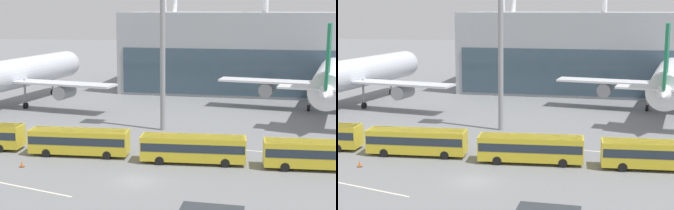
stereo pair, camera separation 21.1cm
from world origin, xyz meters
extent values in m
plane|color=slate|center=(0.00, 0.00, 0.00)|extent=(440.00, 440.00, 0.00)
cylinder|color=silver|center=(-31.80, 35.84, 5.72)|extent=(10.47, 36.26, 5.32)
sphere|color=silver|center=(-29.20, 53.59, 5.72)|extent=(5.21, 5.21, 5.21)
cube|color=silver|center=(-32.12, 33.68, 4.79)|extent=(40.75, 9.87, 0.35)
cylinder|color=gray|center=(-20.88, 32.03, 3.38)|extent=(2.88, 4.29, 2.32)
cylinder|color=gray|center=(-30.06, 47.74, 2.87)|extent=(0.36, 0.36, 4.64)
cylinder|color=black|center=(-30.06, 47.74, 0.55)|extent=(0.60, 1.15, 1.10)
cylinder|color=gray|center=(-28.70, 33.18, 2.87)|extent=(0.36, 0.36, 4.64)
cylinder|color=black|center=(-28.70, 33.18, 0.55)|extent=(0.60, 1.15, 1.10)
cylinder|color=white|center=(23.18, 42.42, 5.70)|extent=(10.20, 35.81, 5.14)
sphere|color=white|center=(25.74, 59.96, 5.70)|extent=(5.04, 5.04, 5.04)
cone|color=white|center=(20.63, 24.88, 5.70)|extent=(5.96, 8.40, 4.89)
cube|color=white|center=(22.87, 40.28, 4.80)|extent=(37.78, 9.56, 0.35)
cylinder|color=gray|center=(12.46, 41.80, 3.36)|extent=(2.91, 4.19, 2.38)
cube|color=#19724C|center=(20.75, 25.74, 10.88)|extent=(1.29, 6.17, 8.82)
cube|color=white|center=(20.75, 25.74, 6.21)|extent=(13.70, 5.10, 0.28)
cylinder|color=gray|center=(24.89, 54.18, 2.87)|extent=(0.36, 0.36, 4.64)
cylinder|color=black|center=(24.89, 54.18, 0.55)|extent=(0.60, 1.15, 1.10)
cylinder|color=gray|center=(19.56, 40.76, 2.87)|extent=(0.36, 0.36, 4.64)
cylinder|color=black|center=(19.56, 40.76, 0.55)|extent=(0.60, 1.15, 1.10)
cylinder|color=black|center=(-19.17, 9.61, 0.50)|extent=(1.02, 0.36, 1.00)
cylinder|color=black|center=(-19.00, 7.04, 0.50)|extent=(1.02, 0.36, 1.00)
cube|color=gold|center=(-9.01, 7.76, 1.74)|extent=(11.97, 3.57, 2.73)
cube|color=#232D38|center=(-9.01, 7.76, 2.01)|extent=(11.73, 3.59, 0.95)
cube|color=silver|center=(-9.01, 7.76, 3.04)|extent=(11.61, 3.47, 0.12)
cylinder|color=black|center=(-5.45, 9.30, 0.50)|extent=(1.02, 0.37, 1.00)
cylinder|color=black|center=(-5.27, 6.73, 0.50)|extent=(1.02, 0.37, 1.00)
cylinder|color=black|center=(-12.75, 8.80, 0.50)|extent=(1.02, 0.37, 1.00)
cylinder|color=black|center=(-12.57, 6.23, 0.50)|extent=(1.02, 0.37, 1.00)
cube|color=gold|center=(4.71, 7.41, 1.74)|extent=(11.98, 3.65, 2.73)
cube|color=#232D38|center=(4.71, 7.41, 2.01)|extent=(11.75, 3.66, 0.95)
cube|color=silver|center=(4.71, 7.41, 3.04)|extent=(11.62, 3.54, 0.12)
cylinder|color=black|center=(8.27, 8.97, 0.50)|extent=(1.02, 0.37, 1.00)
cylinder|color=black|center=(8.46, 6.41, 0.50)|extent=(1.02, 0.37, 1.00)
cylinder|color=black|center=(0.97, 8.42, 0.50)|extent=(1.02, 0.37, 1.00)
cylinder|color=black|center=(1.16, 5.86, 0.50)|extent=(1.02, 0.37, 1.00)
cube|color=gold|center=(18.44, 7.75, 1.74)|extent=(11.97, 3.62, 2.73)
cube|color=#232D38|center=(18.44, 7.75, 2.01)|extent=(11.74, 3.64, 0.95)
cube|color=silver|center=(18.44, 7.75, 3.04)|extent=(11.62, 3.51, 0.12)
cylinder|color=black|center=(14.70, 8.77, 0.50)|extent=(1.02, 0.37, 1.00)
cylinder|color=black|center=(14.88, 6.20, 0.50)|extent=(1.02, 0.37, 1.00)
cylinder|color=gray|center=(-1.96, 22.41, 11.58)|extent=(0.74, 0.74, 23.16)
cube|color=silver|center=(-9.96, -3.98, 0.00)|extent=(10.50, 3.09, 0.01)
cube|color=silver|center=(13.50, 13.47, 0.00)|extent=(8.10, 1.37, 0.01)
cube|color=black|center=(-13.60, 2.14, 0.01)|extent=(0.50, 0.50, 0.02)
cone|color=#EA5914|center=(-13.60, 2.14, 0.37)|extent=(0.37, 0.37, 0.69)
camera|label=1|loc=(13.02, -48.17, 17.34)|focal=55.00mm
camera|label=2|loc=(13.23, -48.13, 17.34)|focal=55.00mm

